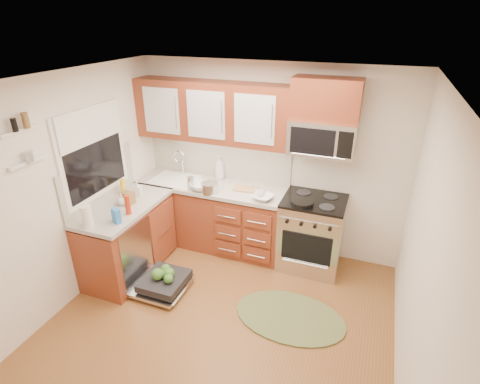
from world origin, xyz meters
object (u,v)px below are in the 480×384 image
at_px(dishwasher, 162,283).
at_px(cup, 260,192).
at_px(stock_pot, 210,188).
at_px(bowl_a, 263,197).
at_px(range, 312,233).
at_px(bowl_b, 200,186).
at_px(sink, 176,188).
at_px(rug, 290,317).
at_px(microwave, 322,137).
at_px(skillet, 302,203).
at_px(cutting_board, 245,189).
at_px(upper_cabinets, 212,112).
at_px(paper_towel_roll, 87,217).

xyz_separation_m(dishwasher, cup, (0.86, 1.05, 0.88)).
xyz_separation_m(stock_pot, bowl_a, (0.70, 0.04, -0.04)).
distance_m(range, bowl_b, 1.55).
xyz_separation_m(sink, bowl_b, (0.48, -0.17, 0.17)).
bearing_deg(range, dishwasher, -143.73).
bearing_deg(rug, dishwasher, -176.63).
xyz_separation_m(microwave, skillet, (-0.12, -0.30, -0.72)).
bearing_deg(cutting_board, upper_cabinets, 166.01).
bearing_deg(paper_towel_roll, bowl_a, 39.41).
bearing_deg(microwave, range, -90.00).
relative_size(sink, bowl_a, 2.48).
height_order(rug, bowl_b, bowl_b).
distance_m(range, cup, 0.85).
relative_size(cutting_board, bowl_b, 0.98).
height_order(stock_pot, bowl_b, stock_pot).
relative_size(sink, cutting_board, 2.19).
bearing_deg(range, bowl_b, -172.95).
height_order(dishwasher, bowl_a, bowl_a).
xyz_separation_m(microwave, cutting_board, (-0.92, -0.10, -0.76)).
height_order(range, rug, range).
bearing_deg(bowl_b, stock_pot, -11.52).
bearing_deg(rug, sink, 151.95).
relative_size(upper_cabinets, paper_towel_roll, 8.31).
relative_size(microwave, skillet, 2.82).
bearing_deg(dishwasher, paper_towel_roll, -152.82).
bearing_deg(cutting_board, paper_towel_roll, -130.25).
relative_size(rug, cup, 9.04).
distance_m(rug, skillet, 1.30).
bearing_deg(sink, dishwasher, -70.80).
bearing_deg(rug, bowl_b, 149.46).
bearing_deg(dishwasher, bowl_a, 45.79).
distance_m(range, cutting_board, 1.03).
relative_size(sink, stock_pot, 2.81).
bearing_deg(rug, microwave, 90.09).
height_order(cutting_board, paper_towel_roll, paper_towel_roll).
xyz_separation_m(rug, cup, (-0.68, 0.96, 0.97)).
distance_m(cutting_board, bowl_b, 0.58).
bearing_deg(bowl_a, microwave, 25.74).
height_order(microwave, skillet, microwave).
bearing_deg(bowl_b, microwave, 11.65).
xyz_separation_m(upper_cabinets, skillet, (1.29, -0.33, -0.90)).
bearing_deg(stock_pot, rug, -32.35).
height_order(paper_towel_roll, bowl_a, paper_towel_roll).
relative_size(upper_cabinets, dishwasher, 2.93).
height_order(skillet, bowl_a, skillet).
xyz_separation_m(paper_towel_roll, cup, (1.49, 1.37, -0.07)).
relative_size(range, cutting_board, 3.35).
distance_m(dishwasher, cup, 1.62).
distance_m(bowl_a, cup, 0.12).
bearing_deg(stock_pot, upper_cabinets, 105.38).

